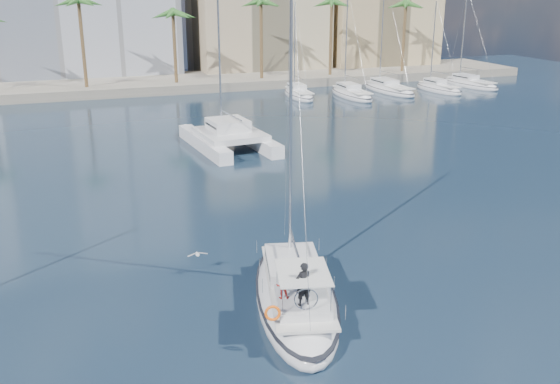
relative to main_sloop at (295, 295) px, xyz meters
name	(u,v)px	position (x,y,z in m)	size (l,w,h in m)	color
ground	(272,272)	(0.14, 3.66, -0.51)	(160.00, 160.00, 0.00)	black
quay	(126,85)	(0.14, 64.66, 0.09)	(120.00, 14.00, 1.20)	gray
building_beige	(257,9)	(22.14, 73.66, 9.49)	(20.00, 14.00, 20.00)	tan
building_tan_right	(377,15)	(42.14, 71.66, 8.49)	(18.00, 12.00, 18.00)	tan
palm_centre	(123,13)	(0.14, 60.66, 9.77)	(3.60, 3.60, 12.30)	brown
palm_right	(364,9)	(34.14, 60.66, 9.77)	(3.60, 3.60, 12.30)	brown
main_sloop	(295,295)	(0.00, 0.00, 0.00)	(6.14, 11.53, 16.34)	white
catamaran	(229,135)	(4.86, 28.71, 0.62)	(6.63, 11.84, 16.70)	white
seagull	(198,254)	(-3.39, 4.52, 0.60)	(1.01, 0.43, 0.19)	silver
moored_yacht_a	(299,97)	(20.14, 50.66, -0.51)	(2.72, 9.35, 11.90)	white
moored_yacht_b	(351,97)	(26.64, 48.66, -0.51)	(3.14, 10.78, 13.72)	white
moored_yacht_c	(388,92)	(33.14, 50.66, -0.51)	(3.55, 12.21, 15.54)	white
moored_yacht_d	(438,91)	(39.64, 48.66, -0.51)	(2.72, 9.35, 11.90)	white
moored_yacht_e	(470,87)	(46.14, 50.66, -0.51)	(3.14, 10.78, 13.72)	white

